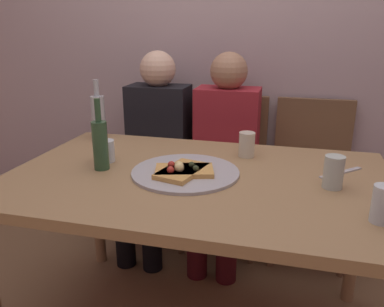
{
  "coord_description": "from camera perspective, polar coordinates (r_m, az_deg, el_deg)",
  "views": [
    {
      "loc": [
        0.33,
        -1.35,
        1.3
      ],
      "look_at": [
        -0.05,
        0.1,
        0.8
      ],
      "focal_mm": 36.05,
      "sensor_mm": 36.0,
      "label": 1
    }
  ],
  "objects": [
    {
      "name": "guest_in_sweater",
      "position": [
        2.29,
        -5.55,
        1.54
      ],
      "size": [
        0.36,
        0.56,
        1.17
      ],
      "rotation": [
        0.0,
        0.0,
        3.14
      ],
      "color": "black",
      "rests_on": "ground_plane"
    },
    {
      "name": "guest_in_beanie",
      "position": [
        2.19,
        4.77,
        0.75
      ],
      "size": [
        0.36,
        0.56,
        1.17
      ],
      "rotation": [
        0.0,
        0.0,
        3.14
      ],
      "color": "maroon",
      "rests_on": "ground_plane"
    },
    {
      "name": "chair_right",
      "position": [
        2.35,
        17.18,
        -2.08
      ],
      "size": [
        0.44,
        0.44,
        0.9
      ],
      "rotation": [
        0.0,
        0.0,
        3.14
      ],
      "color": "brown",
      "rests_on": "ground_plane"
    },
    {
      "name": "dining_table",
      "position": [
        1.52,
        0.84,
        -5.97
      ],
      "size": [
        1.47,
        0.93,
        0.75
      ],
      "color": "#99754C",
      "rests_on": "ground_plane"
    },
    {
      "name": "wine_glass",
      "position": [
        1.67,
        -12.66,
        0.37
      ],
      "size": [
        0.08,
        0.08,
        0.09
      ],
      "primitive_type": "cylinder",
      "color": "silver",
      "rests_on": "dining_table"
    },
    {
      "name": "chair_middle",
      "position": [
        2.37,
        5.32,
        -1.13
      ],
      "size": [
        0.44,
        0.44,
        0.9
      ],
      "rotation": [
        0.0,
        0.0,
        3.14
      ],
      "color": "brown",
      "rests_on": "ground_plane"
    },
    {
      "name": "tumbler_near",
      "position": [
        1.7,
        8.11,
        1.33
      ],
      "size": [
        0.07,
        0.07,
        0.11
      ],
      "primitive_type": "cylinder",
      "color": "beige",
      "rests_on": "dining_table"
    },
    {
      "name": "chair_left",
      "position": [
        2.47,
        -4.27,
        -0.33
      ],
      "size": [
        0.44,
        0.44,
        0.9
      ],
      "rotation": [
        0.0,
        0.0,
        3.14
      ],
      "color": "brown",
      "rests_on": "ground_plane"
    },
    {
      "name": "pizza_tray",
      "position": [
        1.5,
        -0.96,
        -2.75
      ],
      "size": [
        0.42,
        0.42,
        0.01
      ],
      "primitive_type": "cylinder",
      "color": "#ADADB2",
      "rests_on": "dining_table"
    },
    {
      "name": "beer_bottle",
      "position": [
        1.56,
        -13.42,
        1.45
      ],
      "size": [
        0.06,
        0.06,
        0.29
      ],
      "color": "#2D5133",
      "rests_on": "dining_table"
    },
    {
      "name": "back_wall",
      "position": [
        2.45,
        7.24,
        18.16
      ],
      "size": [
        6.0,
        0.1,
        2.6
      ],
      "primitive_type": "cube",
      "color": "#B29EA3",
      "rests_on": "ground_plane"
    },
    {
      "name": "pizza_slice_last",
      "position": [
        1.47,
        -1.24,
        -2.45
      ],
      "size": [
        0.25,
        0.18,
        0.05
      ],
      "color": "tan",
      "rests_on": "pizza_tray"
    },
    {
      "name": "pizza_slice_extra",
      "position": [
        1.47,
        -1.55,
        -2.54
      ],
      "size": [
        0.18,
        0.25,
        0.05
      ],
      "color": "tan",
      "rests_on": "pizza_tray"
    },
    {
      "name": "wine_bottle",
      "position": [
        2.01,
        -13.68,
        5.43
      ],
      "size": [
        0.07,
        0.07,
        0.3
      ],
      "color": "#B2BCC1",
      "rests_on": "dining_table"
    },
    {
      "name": "short_glass",
      "position": [
        1.44,
        20.23,
        -2.66
      ],
      "size": [
        0.07,
        0.07,
        0.12
      ],
      "primitive_type": "cylinder",
      "color": "#B7C6BC",
      "rests_on": "dining_table"
    },
    {
      "name": "tumbler_far",
      "position": [
        1.25,
        26.37,
        -6.74
      ],
      "size": [
        0.06,
        0.06,
        0.11
      ],
      "primitive_type": "cylinder",
      "color": "silver",
      "rests_on": "dining_table"
    },
    {
      "name": "table_knife",
      "position": [
        1.61,
        21.16,
        -2.67
      ],
      "size": [
        0.17,
        0.17,
        0.01
      ],
      "primitive_type": "cube",
      "rotation": [
        0.0,
        0.0,
        0.77
      ],
      "color": "#B7B7BC",
      "rests_on": "dining_table"
    }
  ]
}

